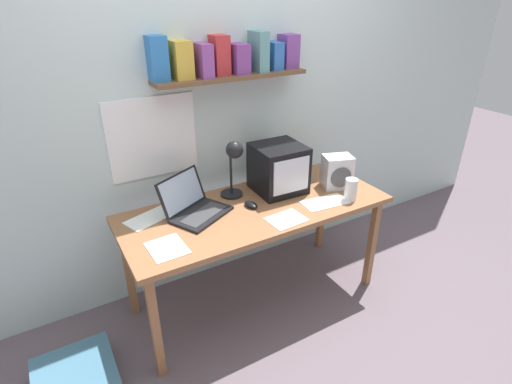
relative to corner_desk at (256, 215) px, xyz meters
The scene contains 14 objects.
ground_plane 0.66m from the corner_desk, ahead, with size 12.00×12.00×0.00m, color #685960.
back_wall 0.80m from the corner_desk, 90.12° to the left, with size 5.60×0.24×2.60m.
corner_desk is the anchor object (origin of this frame).
crt_monitor 0.35m from the corner_desk, 27.49° to the left, with size 0.32×0.33×0.31m.
laptop 0.40m from the corner_desk, 162.47° to the left, with size 0.44×0.42×0.23m.
desk_lamp 0.37m from the corner_desk, 110.85° to the left, with size 0.14×0.19×0.39m.
juice_glass 0.62m from the corner_desk, 21.84° to the right, with size 0.08×0.08×0.14m.
space_heater 0.64m from the corner_desk, ahead, with size 0.22×0.19×0.22m.
computer_mouse 0.08m from the corner_desk, 162.30° to the left, with size 0.08×0.11×0.03m.
printed_handout 0.25m from the corner_desk, 72.10° to the right, with size 0.23×0.18×0.00m.
open_notebook 0.64m from the corner_desk, 162.52° to the left, with size 0.33×0.24×0.00m.
loose_paper_near_laptop 0.65m from the corner_desk, 166.01° to the right, with size 0.19×0.22×0.00m.
loose_paper_near_monitor 0.44m from the corner_desk, 23.73° to the right, with size 0.31×0.18×0.00m.
floor_cushion 1.34m from the corner_desk, behind, with size 0.41×0.41×0.13m.
Camera 1 is at (-1.09, -1.87, 1.93)m, focal length 28.00 mm.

